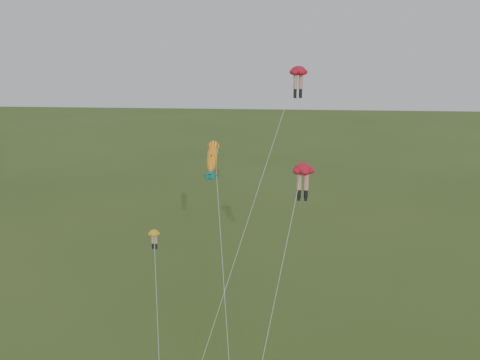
{
  "coord_description": "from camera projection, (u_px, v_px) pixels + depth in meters",
  "views": [
    {
      "loc": [
        3.76,
        -29.76,
        22.43
      ],
      "look_at": [
        0.77,
        6.0,
        13.04
      ],
      "focal_mm": 40.0,
      "sensor_mm": 36.0,
      "label": 1
    }
  ],
  "objects": [
    {
      "name": "legs_kite_red_mid",
      "position": [
        302.0,
        174.0,
        35.79
      ],
      "size": [
        3.94,
        8.24,
        14.51
      ],
      "rotation": [
        0.0,
        0.0,
        -0.08
      ],
      "color": "red",
      "rests_on": "ground"
    },
    {
      "name": "fish_kite",
      "position": [
        213.0,
        158.0,
        39.58
      ],
      "size": [
        3.27,
        13.07,
        15.41
      ],
      "rotation": [
        0.88,
        0.0,
        -0.04
      ],
      "color": "yellow",
      "rests_on": "ground"
    },
    {
      "name": "legs_kite_yellow",
      "position": [
        154.0,
        245.0,
        37.15
      ],
      "size": [
        2.37,
        7.77,
        9.59
      ],
      "rotation": [
        0.0,
        0.0,
        -0.06
      ],
      "color": "gold",
      "rests_on": "ground"
    },
    {
      "name": "legs_kite_red_high",
      "position": [
        297.0,
        78.0,
        40.79
      ],
      "size": [
        7.63,
        12.82,
        20.56
      ],
      "rotation": [
        0.0,
        0.0,
        0.24
      ],
      "color": "red",
      "rests_on": "ground"
    }
  ]
}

